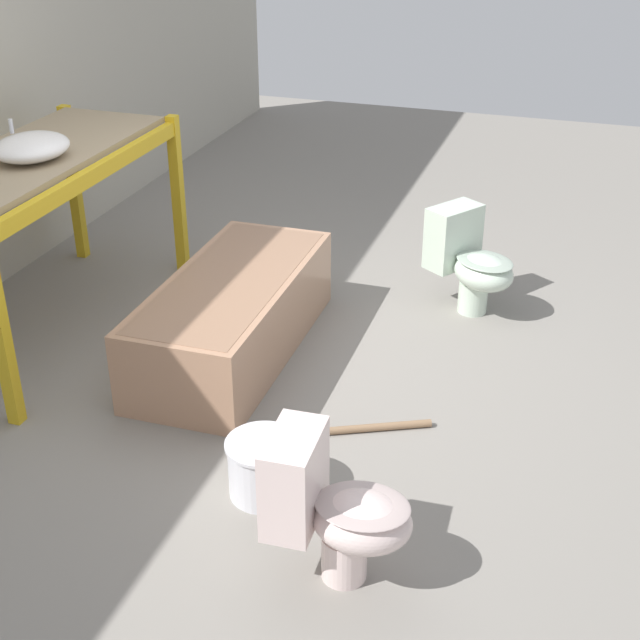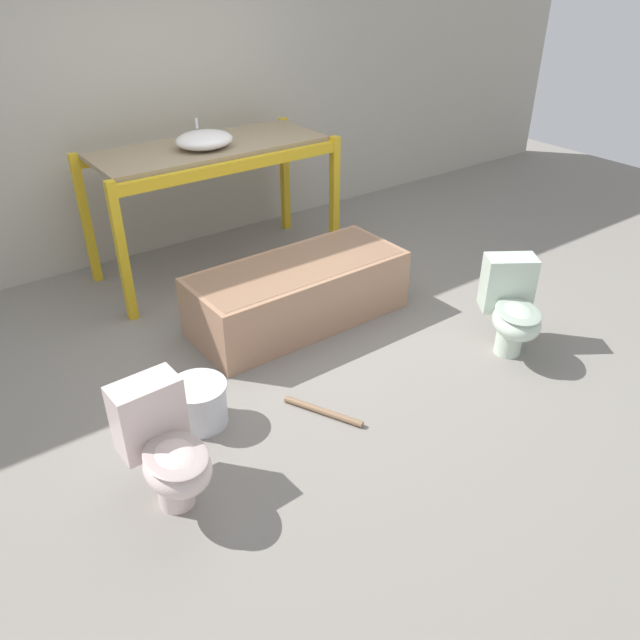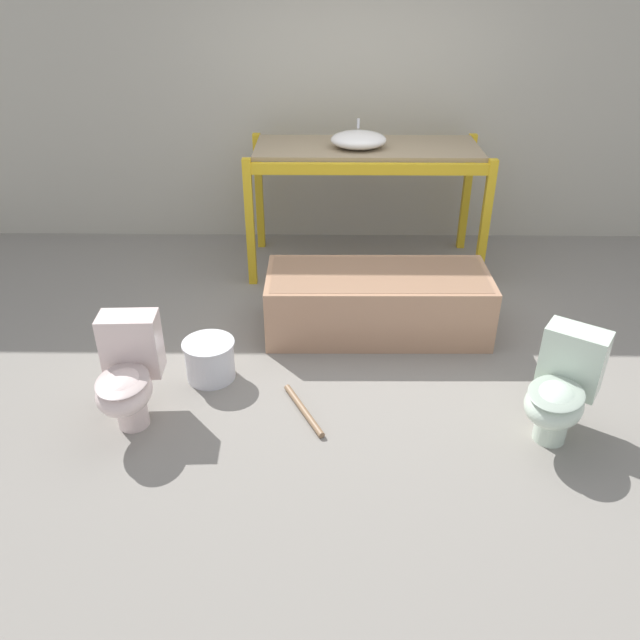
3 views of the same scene
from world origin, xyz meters
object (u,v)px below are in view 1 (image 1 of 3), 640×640
at_px(sink_basin, 31,147).
at_px(bathtub_main, 233,310).
at_px(toilet_near, 333,507).
at_px(bucket_white, 264,466).
at_px(toilet_far, 470,260).

height_order(sink_basin, bathtub_main, sink_basin).
bearing_deg(bathtub_main, sink_basin, 95.71).
xyz_separation_m(sink_basin, toilet_near, (-1.46, -2.25, -0.84)).
distance_m(toilet_near, bucket_white, 0.64).
relative_size(sink_basin, toilet_near, 0.71).
bearing_deg(toilet_near, toilet_far, -5.02).
height_order(toilet_near, toilet_far, same).
bearing_deg(toilet_far, bathtub_main, 162.70).
height_order(toilet_near, bucket_white, toilet_near).
bearing_deg(bathtub_main, toilet_near, -145.52).
xyz_separation_m(bathtub_main, toilet_far, (0.99, -1.23, 0.07)).
relative_size(bathtub_main, toilet_far, 2.50).
bearing_deg(sink_basin, toilet_near, -123.06).
xyz_separation_m(toilet_far, bucket_white, (-2.18, 0.57, -0.20)).
height_order(sink_basin, toilet_near, sink_basin).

